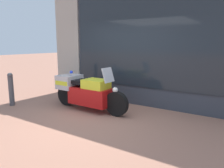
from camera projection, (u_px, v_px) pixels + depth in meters
ground_plane at (95, 122)px, 5.04m from camera, size 60.00×60.00×0.00m
shop_building at (123, 39)px, 6.57m from camera, size 6.05×0.55×3.83m
window_display at (148, 89)px, 6.40m from camera, size 4.58×0.30×1.97m
paramedic_motorcycle at (86, 91)px, 5.91m from camera, size 2.35×0.65×1.19m
street_bollard at (11, 89)px, 6.29m from camera, size 0.15×0.15×0.96m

